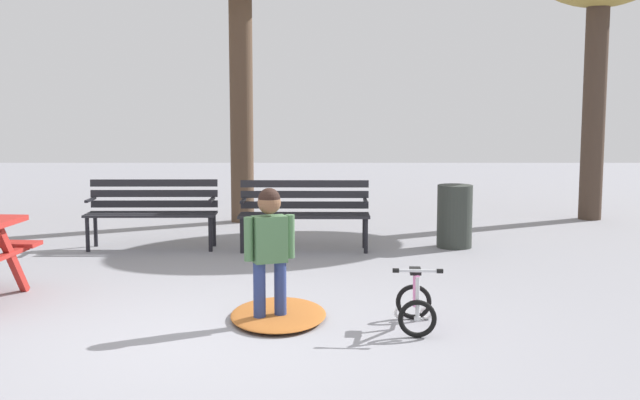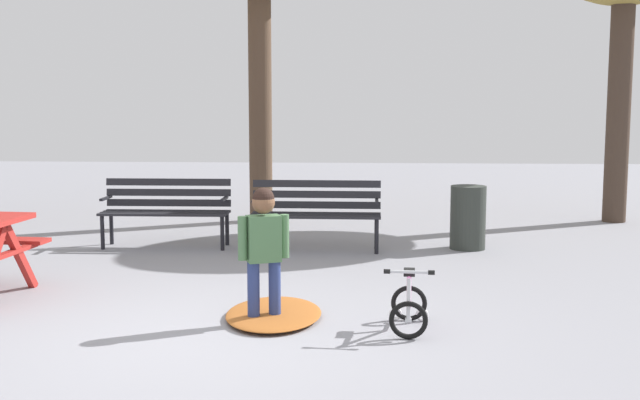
% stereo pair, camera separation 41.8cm
% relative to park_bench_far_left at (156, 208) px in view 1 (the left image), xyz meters
% --- Properties ---
extents(ground, '(36.00, 36.00, 0.00)m').
position_rel_park_bench_far_left_xyz_m(ground, '(1.21, -3.85, -0.51)').
color(ground, gray).
extents(park_bench_far_left, '(1.60, 0.47, 0.85)m').
position_rel_park_bench_far_left_xyz_m(park_bench_far_left, '(0.00, 0.00, 0.00)').
color(park_bench_far_left, '#232328').
rests_on(park_bench_far_left, ground).
extents(park_bench_left, '(1.60, 0.47, 0.85)m').
position_rel_park_bench_far_left_xyz_m(park_bench_left, '(1.90, -0.10, 0.00)').
color(park_bench_left, '#232328').
rests_on(park_bench_left, ground).
extents(child_standing, '(0.41, 0.25, 1.13)m').
position_rel_park_bench_far_left_xyz_m(child_standing, '(1.68, -3.41, 0.16)').
color(child_standing, navy).
rests_on(child_standing, ground).
extents(kids_bicycle, '(0.39, 0.58, 0.54)m').
position_rel_park_bench_far_left_xyz_m(kids_bicycle, '(2.87, -3.54, -0.31)').
color(kids_bicycle, black).
rests_on(kids_bicycle, ground).
extents(leaf_pile, '(0.82, 1.16, 0.07)m').
position_rel_park_bench_far_left_xyz_m(leaf_pile, '(1.74, -3.25, -0.48)').
color(leaf_pile, '#9E5623').
rests_on(leaf_pile, ground).
extents(trash_bin, '(0.44, 0.44, 0.79)m').
position_rel_park_bench_far_left_xyz_m(trash_bin, '(3.79, 0.05, -0.12)').
color(trash_bin, '#2D332D').
rests_on(trash_bin, ground).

